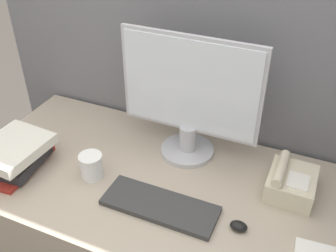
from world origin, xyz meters
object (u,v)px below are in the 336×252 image
Objects in this scene: mouse at (239,226)px; desk_telephone at (290,183)px; keyboard at (160,206)px; book_stack at (15,154)px; coffee_cup at (91,166)px; monitor at (189,100)px.

mouse is 0.31× the size of desk_telephone.
keyboard is 0.61m from book_stack.
keyboard is 0.31m from coffee_cup.
book_stack is (-0.30, -0.07, 0.01)m from coffee_cup.
monitor is 9.39× the size of mouse.
monitor is 0.48m from desk_telephone.
book_stack reaches higher than mouse.
monitor is 1.36× the size of keyboard.
book_stack is at bearing -177.32° from mouse.
mouse is 0.88m from book_stack.
coffee_cup is (-0.31, 0.05, 0.04)m from keyboard.
desk_telephone is (0.12, 0.24, 0.03)m from mouse.
coffee_cup is at bearing 13.01° from book_stack.
coffee_cup reaches higher than mouse.
keyboard is 1.36× the size of book_stack.
monitor is at bearing 133.89° from mouse.
coffee_cup is at bearing -163.05° from desk_telephone.
desk_telephone is (1.00, 0.28, -0.02)m from book_stack.
keyboard is (0.03, -0.33, -0.24)m from monitor.
mouse is 0.27m from desk_telephone.
mouse is at bearing -46.11° from monitor.
desk_telephone is at bearing 63.34° from mouse.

